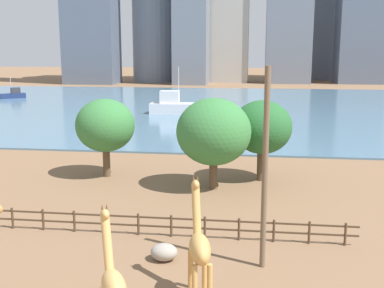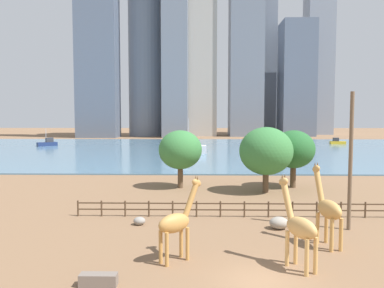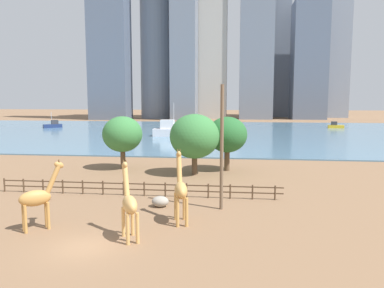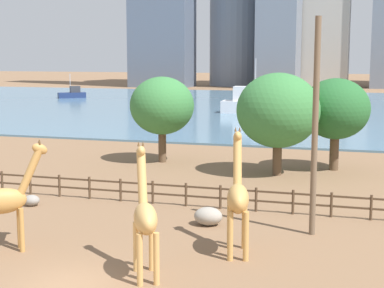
# 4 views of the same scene
# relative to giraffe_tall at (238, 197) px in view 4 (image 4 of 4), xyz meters

# --- Properties ---
(ground_plane) EXTENTS (400.00, 400.00, 0.00)m
(ground_plane) POSITION_rel_giraffe_tall_xyz_m (-5.01, 74.81, -2.40)
(ground_plane) COLOR brown
(harbor_water) EXTENTS (180.00, 86.00, 0.20)m
(harbor_water) POSITION_rel_giraffe_tall_xyz_m (-5.01, 71.81, -2.30)
(harbor_water) COLOR slate
(harbor_water) RESTS_ON ground
(giraffe_tall) EXTENTS (1.41, 3.21, 5.16)m
(giraffe_tall) POSITION_rel_giraffe_tall_xyz_m (0.00, 0.00, 0.00)
(giraffe_tall) COLOR tan
(giraffe_tall) RESTS_ON ground
(giraffe_companion) EXTENTS (1.89, 2.92, 4.93)m
(giraffe_companion) POSITION_rel_giraffe_tall_xyz_m (-2.71, -3.57, -0.11)
(giraffe_companion) COLOR tan
(giraffe_companion) RESTS_ON ground
(giraffe_young) EXTENTS (2.70, 2.46, 4.70)m
(giraffe_young) POSITION_rel_giraffe_tall_xyz_m (-9.30, -2.62, -0.19)
(giraffe_young) COLOR #C18C47
(giraffe_young) RESTS_ON ground
(utility_pole) EXTENTS (0.28, 0.28, 9.92)m
(utility_pole) POSITION_rel_giraffe_tall_xyz_m (2.75, 3.55, 2.56)
(utility_pole) COLOR brown
(utility_pole) RESTS_ON ground
(boulder_near_fence) EXTENTS (1.39, 1.18, 0.88)m
(boulder_near_fence) POSITION_rel_giraffe_tall_xyz_m (-2.25, 3.62, -1.96)
(boulder_near_fence) COLOR gray
(boulder_near_fence) RESTS_ON ground
(boulder_by_pole) EXTENTS (0.90, 0.80, 0.60)m
(boulder_by_pole) POSITION_rel_giraffe_tall_xyz_m (-12.57, 4.44, -2.10)
(boulder_by_pole) COLOR gray
(boulder_by_pole) RESTS_ON ground
(enclosure_fence) EXTENTS (26.12, 0.14, 1.30)m
(enclosure_fence) POSITION_rel_giraffe_tall_xyz_m (-5.17, 6.81, -1.64)
(enclosure_fence) COLOR #4C3826
(enclosure_fence) RESTS_ON ground
(tree_left_large) EXTENTS (4.86, 4.86, 6.65)m
(tree_left_large) POSITION_rel_giraffe_tall_xyz_m (2.76, 19.91, 2.03)
(tree_left_large) COLOR brown
(tree_left_large) RESTS_ON ground
(tree_center_broad) EXTENTS (4.96, 4.96, 6.65)m
(tree_center_broad) POSITION_rel_giraffe_tall_xyz_m (-10.26, 19.41, 1.99)
(tree_center_broad) COLOR brown
(tree_center_broad) RESTS_ON ground
(tree_right_tall) EXTENTS (5.72, 5.72, 7.08)m
(tree_right_tall) POSITION_rel_giraffe_tall_xyz_m (-0.91, 16.91, 2.09)
(tree_right_tall) COLOR brown
(tree_right_tall) RESTS_ON ground
(boat_ferry) EXTENTS (5.29, 4.76, 4.73)m
(boat_ferry) POSITION_rel_giraffe_tall_xyz_m (-50.78, 80.48, -1.41)
(boat_ferry) COLOR navy
(boat_ferry) RESTS_ON harbor_water
(boat_tug) EXTENTS (8.75, 3.48, 7.76)m
(boat_tug) POSITION_rel_giraffe_tall_xyz_m (-11.20, 59.47, -0.91)
(boat_tug) COLOR silver
(boat_tug) RESTS_ON harbor_water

